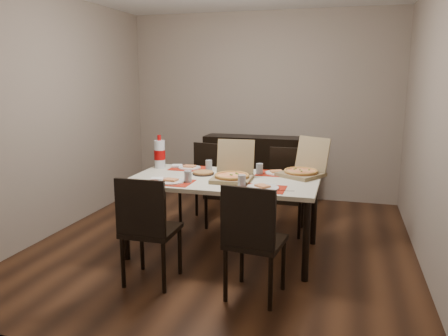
# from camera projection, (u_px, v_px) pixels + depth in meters

# --- Properties ---
(ground) EXTENTS (3.80, 4.00, 0.02)m
(ground) POSITION_uv_depth(u_px,v_px,m) (223.00, 244.00, 4.57)
(ground) COLOR #442615
(ground) RESTS_ON ground
(room_walls) EXTENTS (3.84, 4.02, 2.62)m
(room_walls) POSITION_uv_depth(u_px,v_px,m) (235.00, 75.00, 4.62)
(room_walls) COLOR gray
(room_walls) RESTS_ON ground
(sideboard) EXTENTS (1.50, 0.40, 0.90)m
(sideboard) POSITION_uv_depth(u_px,v_px,m) (258.00, 168.00, 6.15)
(sideboard) COLOR black
(sideboard) RESTS_ON ground
(dining_table) EXTENTS (1.80, 1.00, 0.75)m
(dining_table) POSITION_uv_depth(u_px,v_px,m) (224.00, 185.00, 4.23)
(dining_table) COLOR beige
(dining_table) RESTS_ON ground
(chair_near_left) EXTENTS (0.43, 0.43, 0.93)m
(chair_near_left) POSITION_uv_depth(u_px,v_px,m) (147.00, 226.00, 3.57)
(chair_near_left) COLOR black
(chair_near_left) RESTS_ON ground
(chair_near_right) EXTENTS (0.47, 0.47, 0.93)m
(chair_near_right) POSITION_uv_depth(u_px,v_px,m) (253.00, 237.00, 3.32)
(chair_near_right) COLOR black
(chair_near_right) RESTS_ON ground
(chair_far_left) EXTENTS (0.51, 0.51, 0.93)m
(chair_far_left) POSITION_uv_depth(u_px,v_px,m) (204.00, 179.00, 5.22)
(chair_far_left) COLOR black
(chair_far_left) RESTS_ON ground
(chair_far_right) EXTENTS (0.43, 0.43, 0.93)m
(chair_far_right) POSITION_uv_depth(u_px,v_px,m) (286.00, 186.00, 4.88)
(chair_far_right) COLOR black
(chair_far_right) RESTS_ON ground
(setting_near_left) EXTENTS (0.47, 0.30, 0.11)m
(setting_near_left) POSITION_uv_depth(u_px,v_px,m) (174.00, 180.00, 4.05)
(setting_near_left) COLOR #B01C0B
(setting_near_left) RESTS_ON dining_table
(setting_near_right) EXTENTS (0.50, 0.30, 0.11)m
(setting_near_right) POSITION_uv_depth(u_px,v_px,m) (257.00, 186.00, 3.83)
(setting_near_right) COLOR #B01C0B
(setting_near_right) RESTS_ON dining_table
(setting_far_left) EXTENTS (0.49, 0.30, 0.11)m
(setting_far_left) POSITION_uv_depth(u_px,v_px,m) (193.00, 167.00, 4.64)
(setting_far_left) COLOR #B01C0B
(setting_far_left) RESTS_ON dining_table
(setting_far_right) EXTENTS (0.44, 0.30, 0.11)m
(setting_far_right) POSITION_uv_depth(u_px,v_px,m) (272.00, 172.00, 4.40)
(setting_far_right) COLOR #B01C0B
(setting_far_right) RESTS_ON dining_table
(napkin_loose) EXTENTS (0.16, 0.16, 0.02)m
(napkin_loose) POSITION_uv_depth(u_px,v_px,m) (227.00, 178.00, 4.18)
(napkin_loose) COLOR white
(napkin_loose) RESTS_ON dining_table
(pizza_box_center) EXTENTS (0.39, 0.42, 0.37)m
(pizza_box_center) POSITION_uv_depth(u_px,v_px,m) (233.00, 174.00, 4.12)
(pizza_box_center) COLOR olive
(pizza_box_center) RESTS_ON dining_table
(pizza_box_right) EXTENTS (0.52, 0.54, 0.37)m
(pizza_box_right) POSITION_uv_depth(u_px,v_px,m) (303.00, 170.00, 4.31)
(pizza_box_right) COLOR olive
(pizza_box_right) RESTS_ON dining_table
(faina_plate) EXTENTS (0.22, 0.22, 0.03)m
(faina_plate) POSITION_uv_depth(u_px,v_px,m) (203.00, 173.00, 4.38)
(faina_plate) COLOR black
(faina_plate) RESTS_ON dining_table
(dip_bowl) EXTENTS (0.16, 0.16, 0.03)m
(dip_bowl) POSITION_uv_depth(u_px,v_px,m) (232.00, 173.00, 4.37)
(dip_bowl) COLOR white
(dip_bowl) RESTS_ON dining_table
(soda_bottle) EXTENTS (0.12, 0.12, 0.36)m
(soda_bottle) POSITION_uv_depth(u_px,v_px,m) (160.00, 154.00, 4.67)
(soda_bottle) COLOR silver
(soda_bottle) RESTS_ON dining_table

